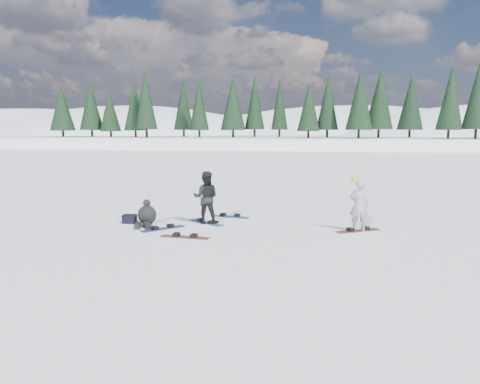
{
  "coord_description": "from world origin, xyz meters",
  "views": [
    {
      "loc": [
        -0.04,
        -14.4,
        3.34
      ],
      "look_at": [
        -2.15,
        1.11,
        1.1
      ],
      "focal_mm": 35.0,
      "sensor_mm": 36.0,
      "label": 1
    }
  ],
  "objects_px": {
    "seated_rider": "(147,215)",
    "gear_bag": "(130,219)",
    "snowboard_loose_a": "(163,229)",
    "snowboarder_man": "(206,197)",
    "snowboard_loose_c": "(230,217)",
    "snowboard_loose_b": "(185,237)",
    "snowboarder_woman": "(359,205)"
  },
  "relations": [
    {
      "from": "snowboard_loose_c",
      "to": "snowboard_loose_a",
      "type": "bearing_deg",
      "value": -117.04
    },
    {
      "from": "snowboard_loose_b",
      "to": "snowboarder_man",
      "type": "bearing_deg",
      "value": 91.45
    },
    {
      "from": "seated_rider",
      "to": "snowboard_loose_b",
      "type": "height_order",
      "value": "seated_rider"
    },
    {
      "from": "snowboarder_woman",
      "to": "snowboarder_man",
      "type": "bearing_deg",
      "value": -1.61
    },
    {
      "from": "snowboarder_woman",
      "to": "snowboard_loose_c",
      "type": "distance_m",
      "value": 4.8
    },
    {
      "from": "snowboarder_man",
      "to": "seated_rider",
      "type": "xyz_separation_m",
      "value": [
        -1.91,
        -0.61,
        -0.56
      ]
    },
    {
      "from": "snowboarder_man",
      "to": "seated_rider",
      "type": "relative_size",
      "value": 1.58
    },
    {
      "from": "snowboarder_man",
      "to": "snowboard_loose_b",
      "type": "bearing_deg",
      "value": 80.67
    },
    {
      "from": "snowboarder_man",
      "to": "seated_rider",
      "type": "height_order",
      "value": "snowboarder_man"
    },
    {
      "from": "snowboarder_woman",
      "to": "snowboard_loose_c",
      "type": "bearing_deg",
      "value": -16.86
    },
    {
      "from": "gear_bag",
      "to": "snowboard_loose_b",
      "type": "xyz_separation_m",
      "value": [
        2.41,
        -1.78,
        -0.14
      ]
    },
    {
      "from": "snowboard_loose_c",
      "to": "snowboarder_man",
      "type": "bearing_deg",
      "value": -106.64
    },
    {
      "from": "snowboarder_woman",
      "to": "snowboarder_man",
      "type": "distance_m",
      "value": 5.07
    },
    {
      "from": "snowboarder_woman",
      "to": "snowboard_loose_a",
      "type": "bearing_deg",
      "value": 9.65
    },
    {
      "from": "gear_bag",
      "to": "snowboard_loose_b",
      "type": "bearing_deg",
      "value": -36.43
    },
    {
      "from": "snowboarder_man",
      "to": "seated_rider",
      "type": "distance_m",
      "value": 2.08
    },
    {
      "from": "gear_bag",
      "to": "snowboard_loose_c",
      "type": "bearing_deg",
      "value": 25.16
    },
    {
      "from": "snowboard_loose_a",
      "to": "snowboard_loose_c",
      "type": "distance_m",
      "value": 2.93
    },
    {
      "from": "seated_rider",
      "to": "gear_bag",
      "type": "relative_size",
      "value": 2.52
    },
    {
      "from": "snowboard_loose_a",
      "to": "snowboarder_woman",
      "type": "bearing_deg",
      "value": -40.18
    },
    {
      "from": "snowboard_loose_a",
      "to": "snowboard_loose_b",
      "type": "distance_m",
      "value": 1.44
    },
    {
      "from": "seated_rider",
      "to": "gear_bag",
      "type": "height_order",
      "value": "seated_rider"
    },
    {
      "from": "snowboard_loose_a",
      "to": "snowboarder_man",
      "type": "bearing_deg",
      "value": -2.69
    },
    {
      "from": "gear_bag",
      "to": "snowboard_loose_a",
      "type": "xyz_separation_m",
      "value": [
        1.41,
        -0.75,
        -0.14
      ]
    },
    {
      "from": "snowboarder_woman",
      "to": "seated_rider",
      "type": "height_order",
      "value": "snowboarder_woman"
    },
    {
      "from": "snowboarder_woman",
      "to": "gear_bag",
      "type": "height_order",
      "value": "snowboarder_woman"
    },
    {
      "from": "seated_rider",
      "to": "snowboard_loose_b",
      "type": "relative_size",
      "value": 0.76
    },
    {
      "from": "seated_rider",
      "to": "snowboard_loose_c",
      "type": "distance_m",
      "value": 3.13
    },
    {
      "from": "gear_bag",
      "to": "snowboard_loose_b",
      "type": "height_order",
      "value": "gear_bag"
    },
    {
      "from": "snowboard_loose_a",
      "to": "seated_rider",
      "type": "bearing_deg",
      "value": 100.19
    },
    {
      "from": "snowboarder_man",
      "to": "snowboard_loose_c",
      "type": "xyz_separation_m",
      "value": [
        0.64,
        1.18,
        -0.88
      ]
    },
    {
      "from": "gear_bag",
      "to": "snowboard_loose_a",
      "type": "relative_size",
      "value": 0.3
    }
  ]
}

